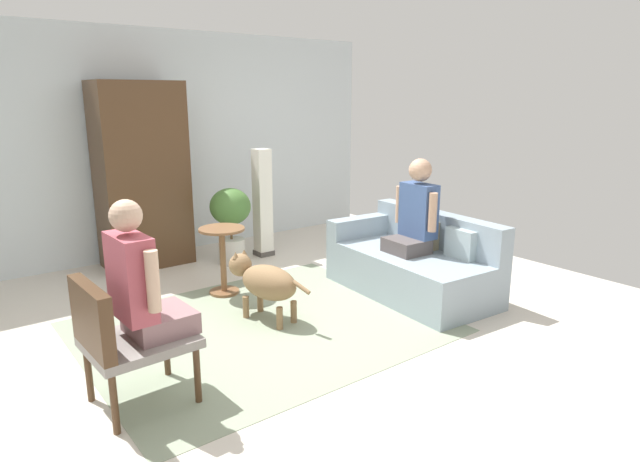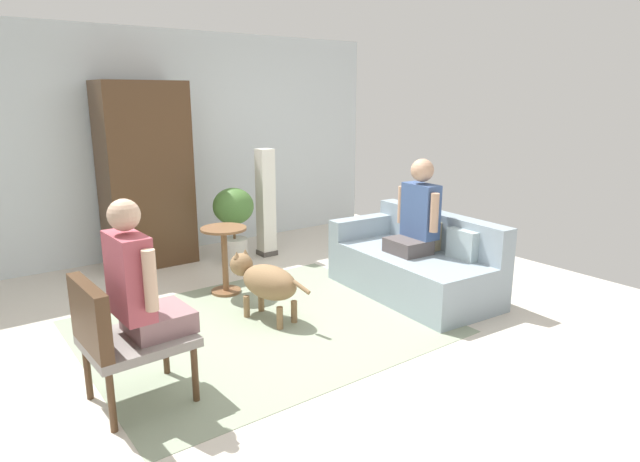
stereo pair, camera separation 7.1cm
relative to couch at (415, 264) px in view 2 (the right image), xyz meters
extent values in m
plane|color=beige|center=(-1.49, 0.11, -0.29)|extent=(6.80, 6.80, 0.00)
cube|color=silver|center=(-1.49, 2.94, 1.05)|extent=(6.26, 0.12, 2.69)
cube|color=gray|center=(-1.67, 0.17, -0.29)|extent=(2.84, 2.37, 0.01)
cube|color=#8EA0AD|center=(-0.05, -0.02, -0.07)|extent=(0.99, 1.75, 0.44)
cube|color=#8EA0AD|center=(0.29, -0.05, 0.32)|extent=(0.30, 1.70, 0.35)
cube|color=#8EA0AD|center=(0.00, 0.73, 0.25)|extent=(0.89, 0.24, 0.21)
cube|color=#9EB2B7|center=(0.14, -0.46, 0.28)|extent=(0.12, 0.33, 0.28)
cube|color=#C6B284|center=(0.17, 0.01, 0.28)|extent=(0.12, 0.33, 0.28)
cylinder|color=#4C331E|center=(-2.62, -0.12, -0.10)|extent=(0.04, 0.04, 0.39)
cylinder|color=#4C331E|center=(-2.60, -0.58, -0.10)|extent=(0.04, 0.04, 0.39)
cylinder|color=#4C331E|center=(-3.15, -0.14, -0.10)|extent=(0.04, 0.04, 0.39)
cylinder|color=#4C331E|center=(-3.13, -0.60, -0.10)|extent=(0.04, 0.04, 0.39)
cube|color=gray|center=(-2.88, -0.36, 0.13)|extent=(0.65, 0.59, 0.06)
cube|color=#4C331E|center=(-3.15, -0.37, 0.36)|extent=(0.10, 0.56, 0.41)
cube|color=#544C4B|center=(-0.12, -0.02, 0.21)|extent=(0.37, 0.40, 0.14)
cube|color=#3F598C|center=(0.02, -0.03, 0.55)|extent=(0.21, 0.39, 0.53)
sphere|color=tan|center=(0.02, -0.03, 0.94)|extent=(0.22, 0.22, 0.22)
cylinder|color=tan|center=(-0.04, -0.25, 0.57)|extent=(0.08, 0.08, 0.37)
cylinder|color=tan|center=(-0.01, 0.20, 0.57)|extent=(0.08, 0.08, 0.37)
cube|color=gray|center=(-2.74, -0.35, 0.23)|extent=(0.40, 0.40, 0.14)
cube|color=#B24C59|center=(-2.90, -0.36, 0.56)|extent=(0.19, 0.39, 0.53)
sphere|color=#DDB293|center=(-2.90, -0.36, 0.94)|extent=(0.20, 0.20, 0.20)
cylinder|color=#DDB293|center=(-2.87, -0.12, 0.59)|extent=(0.08, 0.08, 0.37)
cylinder|color=#DDB293|center=(-2.85, -0.59, 0.59)|extent=(0.08, 0.08, 0.37)
cylinder|color=brown|center=(-1.53, 1.11, 0.37)|extent=(0.45, 0.45, 0.02)
cylinder|color=brown|center=(-1.53, 1.11, 0.03)|extent=(0.06, 0.06, 0.65)
cylinder|color=brown|center=(-1.53, 1.11, -0.28)|extent=(0.30, 0.30, 0.03)
ellipsoid|color=olive|center=(-1.53, 0.26, 0.06)|extent=(0.43, 0.64, 0.30)
sphere|color=olive|center=(-1.62, 0.60, 0.15)|extent=(0.21, 0.21, 0.21)
cone|color=olive|center=(-1.67, 0.59, 0.25)|extent=(0.06, 0.06, 0.06)
cone|color=olive|center=(-1.57, 0.62, 0.25)|extent=(0.06, 0.06, 0.06)
cylinder|color=olive|center=(-1.44, -0.10, 0.10)|extent=(0.08, 0.18, 0.10)
cylinder|color=olive|center=(-1.67, 0.44, -0.19)|extent=(0.06, 0.06, 0.20)
cylinder|color=olive|center=(-1.49, 0.48, -0.19)|extent=(0.06, 0.06, 0.20)
cylinder|color=olive|center=(-1.57, 0.04, -0.19)|extent=(0.06, 0.06, 0.20)
cylinder|color=olive|center=(-1.39, 0.09, -0.19)|extent=(0.06, 0.06, 0.20)
cylinder|color=beige|center=(-0.98, 1.95, -0.14)|extent=(0.31, 0.31, 0.29)
cylinder|color=brown|center=(-0.98, 1.95, 0.10)|extent=(0.03, 0.03, 0.20)
ellipsoid|color=#467333|center=(-0.98, 1.95, 0.39)|extent=(0.47, 0.47, 0.42)
cube|color=#4C4742|center=(-0.50, 2.01, -0.26)|extent=(0.20, 0.20, 0.06)
cube|color=white|center=(-0.50, 2.01, 0.39)|extent=(0.18, 0.18, 1.25)
cube|color=#4C331E|center=(-1.77, 2.53, 0.75)|extent=(0.95, 0.56, 2.08)
camera|label=1|loc=(-3.90, -3.56, 1.64)|focal=30.59mm
camera|label=2|loc=(-3.85, -3.60, 1.64)|focal=30.59mm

